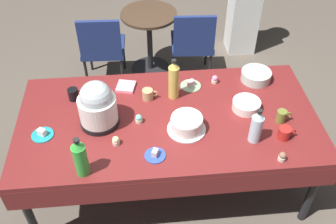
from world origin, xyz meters
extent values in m
plane|color=brown|center=(0.00, 0.00, 0.00)|extent=(9.00, 9.00, 0.00)
cube|color=maroon|center=(0.00, 0.00, 0.73)|extent=(2.20, 1.10, 0.04)
cylinder|color=black|center=(-1.02, -0.47, 0.35)|extent=(0.06, 0.06, 0.71)
cylinder|color=black|center=(1.02, -0.47, 0.35)|extent=(0.06, 0.06, 0.71)
cylinder|color=black|center=(-1.02, 0.47, 0.35)|extent=(0.06, 0.06, 0.71)
cylinder|color=black|center=(1.02, 0.47, 0.35)|extent=(0.06, 0.06, 0.71)
cube|color=maroon|center=(0.00, -0.55, 0.62)|extent=(2.20, 0.01, 0.18)
cube|color=maroon|center=(0.00, 0.55, 0.62)|extent=(2.20, 0.01, 0.18)
cylinder|color=silver|center=(0.12, -0.14, 0.76)|extent=(0.28, 0.28, 0.01)
cylinder|color=white|center=(0.12, -0.14, 0.81)|extent=(0.23, 0.23, 0.10)
cylinder|color=white|center=(0.12, -0.14, 0.86)|extent=(0.22, 0.22, 0.01)
cylinder|color=black|center=(-0.49, -0.01, 0.77)|extent=(0.28, 0.28, 0.04)
cylinder|color=white|center=(-0.49, -0.01, 0.88)|extent=(0.27, 0.27, 0.19)
sphere|color=#B2BCC1|center=(-0.49, -0.01, 1.00)|extent=(0.23, 0.23, 0.23)
cylinder|color=#B2C6BC|center=(0.75, 0.38, 0.79)|extent=(0.24, 0.24, 0.08)
cylinder|color=silver|center=(0.59, 0.04, 0.79)|extent=(0.21, 0.21, 0.07)
cylinder|color=#8CA87F|center=(0.21, 0.34, 0.75)|extent=(0.17, 0.17, 0.01)
cube|color=beige|center=(0.21, 0.34, 0.78)|extent=(0.07, 0.06, 0.05)
cylinder|color=teal|center=(-0.89, -0.10, 0.75)|extent=(0.16, 0.16, 0.01)
cube|color=white|center=(-0.89, -0.10, 0.78)|extent=(0.07, 0.06, 0.05)
cylinder|color=#2D4CB2|center=(-0.12, -0.36, 0.75)|extent=(0.14, 0.14, 0.01)
cube|color=beige|center=(-0.12, -0.36, 0.78)|extent=(0.05, 0.06, 0.05)
cylinder|color=beige|center=(-0.38, -0.23, 0.77)|extent=(0.05, 0.05, 0.03)
sphere|color=beige|center=(-0.38, -0.23, 0.79)|extent=(0.05, 0.05, 0.05)
cylinder|color=beige|center=(0.70, -0.48, 0.77)|extent=(0.05, 0.05, 0.03)
sphere|color=brown|center=(0.70, -0.48, 0.79)|extent=(0.05, 0.05, 0.05)
cylinder|color=beige|center=(-0.21, -0.03, 0.77)|extent=(0.05, 0.05, 0.03)
sphere|color=#6BC6B2|center=(-0.21, -0.03, 0.79)|extent=(0.05, 0.05, 0.05)
cylinder|color=beige|center=(0.41, 0.37, 0.77)|extent=(0.05, 0.05, 0.03)
sphere|color=pink|center=(0.41, 0.37, 0.79)|extent=(0.05, 0.05, 0.05)
cylinder|color=silver|center=(0.57, -0.28, 0.85)|extent=(0.08, 0.08, 0.21)
cone|color=silver|center=(0.57, -0.28, 0.98)|extent=(0.07, 0.07, 0.05)
cylinder|color=black|center=(0.57, -0.28, 1.02)|extent=(0.04, 0.04, 0.02)
cylinder|color=gold|center=(0.06, 0.23, 0.89)|extent=(0.08, 0.08, 0.28)
cone|color=gold|center=(0.06, 0.23, 1.05)|extent=(0.07, 0.07, 0.05)
cylinder|color=black|center=(0.06, 0.23, 1.08)|extent=(0.04, 0.04, 0.02)
cylinder|color=green|center=(-0.58, -0.46, 0.87)|extent=(0.09, 0.09, 0.23)
cone|color=green|center=(-0.58, -0.46, 1.01)|extent=(0.08, 0.08, 0.05)
cylinder|color=black|center=(-0.58, -0.46, 1.04)|extent=(0.04, 0.04, 0.02)
cylinder|color=#B2231E|center=(0.78, -0.28, 0.79)|extent=(0.09, 0.09, 0.09)
torus|color=#B2231E|center=(0.83, -0.28, 0.80)|extent=(0.05, 0.01, 0.05)
cylinder|color=olive|center=(0.81, -0.12, 0.80)|extent=(0.07, 0.07, 0.09)
torus|color=olive|center=(0.85, -0.12, 0.80)|extent=(0.06, 0.01, 0.06)
cylinder|color=tan|center=(-0.14, 0.22, 0.79)|extent=(0.08, 0.08, 0.08)
torus|color=tan|center=(-0.08, 0.22, 0.80)|extent=(0.05, 0.01, 0.05)
cylinder|color=black|center=(-0.70, 0.27, 0.80)|extent=(0.08, 0.08, 0.09)
torus|color=black|center=(-0.65, 0.27, 0.80)|extent=(0.06, 0.01, 0.06)
cube|color=pink|center=(-0.30, 0.37, 0.76)|extent=(0.17, 0.17, 0.02)
cube|color=navy|center=(-0.55, 1.48, 0.42)|extent=(0.46, 0.46, 0.05)
cube|color=navy|center=(-0.56, 1.28, 0.65)|extent=(0.42, 0.06, 0.40)
cylinder|color=black|center=(-0.35, 1.66, 0.20)|extent=(0.03, 0.03, 0.40)
cylinder|color=black|center=(-0.73, 1.67, 0.20)|extent=(0.03, 0.03, 0.40)
cylinder|color=black|center=(-0.37, 1.28, 0.20)|extent=(0.03, 0.03, 0.40)
cylinder|color=black|center=(-0.75, 1.29, 0.20)|extent=(0.03, 0.03, 0.40)
cube|color=navy|center=(0.40, 1.48, 0.42)|extent=(0.47, 0.47, 0.05)
cube|color=navy|center=(0.39, 1.28, 0.65)|extent=(0.42, 0.07, 0.40)
cylinder|color=black|center=(0.60, 1.65, 0.20)|extent=(0.03, 0.03, 0.40)
cylinder|color=black|center=(0.22, 1.68, 0.20)|extent=(0.03, 0.03, 0.40)
cylinder|color=black|center=(0.58, 1.27, 0.20)|extent=(0.03, 0.03, 0.40)
cylinder|color=black|center=(0.20, 1.30, 0.20)|extent=(0.03, 0.03, 0.40)
cylinder|color=#473323|center=(-0.05, 1.63, 0.70)|extent=(0.60, 0.60, 0.03)
cylinder|color=black|center=(-0.05, 1.63, 0.35)|extent=(0.06, 0.06, 0.67)
cylinder|color=black|center=(-0.05, 1.63, 0.01)|extent=(0.44, 0.44, 0.02)
cube|color=silver|center=(1.08, 1.96, 0.45)|extent=(0.32, 0.32, 0.90)
camera|label=1|loc=(-0.19, -2.03, 2.69)|focal=41.00mm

